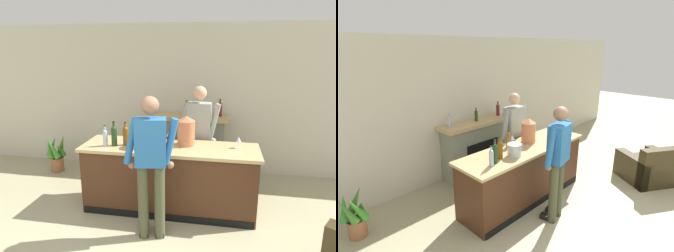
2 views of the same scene
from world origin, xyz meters
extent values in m
cube|color=beige|center=(0.00, 3.70, 1.38)|extent=(12.00, 0.07, 2.75)
cube|color=#462817|center=(0.01, 2.08, 0.46)|extent=(2.41, 0.67, 0.92)
cube|color=tan|center=(0.01, 2.08, 0.94)|extent=(2.48, 0.74, 0.04)
cube|color=black|center=(0.01, 1.74, 0.05)|extent=(2.36, 0.01, 0.10)
cube|color=gray|center=(0.06, 3.44, 0.53)|extent=(1.41, 0.44, 1.06)
cube|color=black|center=(0.06, 3.21, 0.40)|extent=(0.77, 0.02, 0.68)
cube|color=tan|center=(0.06, 3.42, 1.10)|extent=(1.57, 0.52, 0.07)
cylinder|color=#ABACB6|center=(-0.55, 3.42, 1.23)|extent=(0.07, 0.07, 0.21)
cylinder|color=#ABACB6|center=(-0.55, 3.42, 1.37)|extent=(0.03, 0.03, 0.07)
cylinder|color=#203F12|center=(0.07, 3.42, 1.23)|extent=(0.07, 0.07, 0.20)
cylinder|color=#203F12|center=(0.07, 3.42, 1.37)|extent=(0.03, 0.03, 0.07)
cylinder|color=maroon|center=(0.67, 3.42, 1.25)|extent=(0.08, 0.08, 0.23)
cylinder|color=maroon|center=(0.67, 3.42, 1.40)|extent=(0.03, 0.03, 0.08)
cylinder|color=#9B5F3F|center=(-2.37, 3.09, 0.13)|extent=(0.24, 0.24, 0.27)
cylinder|color=#332319|center=(-2.37, 3.09, 0.26)|extent=(0.22, 0.22, 0.02)
cone|color=#397B28|center=(-2.28, 3.08, 0.43)|extent=(0.14, 0.28, 0.31)
cone|color=#477C2A|center=(-2.31, 3.20, 0.50)|extent=(0.31, 0.24, 0.43)
cone|color=#348B34|center=(-2.47, 3.13, 0.48)|extent=(0.22, 0.30, 0.39)
cone|color=#47842C|center=(-2.46, 3.02, 0.47)|extent=(0.29, 0.32, 0.39)
cone|color=#3C912C|center=(-2.36, 2.97, 0.49)|extent=(0.30, 0.14, 0.42)
cylinder|color=#464930|center=(0.01, 1.38, 0.48)|extent=(0.13, 0.13, 0.96)
cube|color=black|center=(0.00, 1.45, 0.04)|extent=(0.14, 0.25, 0.07)
cylinder|color=#464930|center=(-0.18, 1.34, 0.48)|extent=(0.13, 0.13, 0.96)
cube|color=black|center=(-0.20, 1.41, 0.04)|extent=(0.14, 0.25, 0.07)
cube|color=#2864A1|center=(-0.09, 1.36, 1.24)|extent=(0.39, 0.28, 0.56)
cylinder|color=#2864A1|center=(0.14, 1.42, 1.24)|extent=(0.20, 0.08, 0.57)
sphere|color=#88614A|center=(0.13, 1.44, 0.94)|extent=(0.09, 0.09, 0.09)
cylinder|color=#2864A1|center=(-0.31, 1.34, 1.24)|extent=(0.20, 0.08, 0.57)
sphere|color=#88614A|center=(-0.32, 1.36, 0.94)|extent=(0.09, 0.09, 0.09)
sphere|color=#88614A|center=(-0.09, 1.36, 1.67)|extent=(0.21, 0.21, 0.21)
cylinder|color=brown|center=(0.27, 2.66, 0.46)|extent=(0.13, 0.13, 0.93)
cube|color=black|center=(0.27, 2.59, 0.04)|extent=(0.11, 0.24, 0.07)
cylinder|color=brown|center=(0.47, 2.66, 0.46)|extent=(0.13, 0.13, 0.93)
cube|color=black|center=(0.47, 2.59, 0.04)|extent=(0.11, 0.24, 0.07)
cube|color=#909A95|center=(0.37, 2.66, 1.21)|extent=(0.37, 0.23, 0.57)
cylinder|color=#909A95|center=(0.14, 2.65, 1.21)|extent=(0.20, 0.08, 0.57)
sphere|color=tan|center=(0.14, 2.63, 0.91)|extent=(0.09, 0.09, 0.09)
cylinder|color=#909A95|center=(0.60, 2.63, 1.21)|extent=(0.20, 0.08, 0.57)
sphere|color=tan|center=(0.60, 2.61, 0.91)|extent=(0.09, 0.09, 0.09)
sphere|color=tan|center=(0.37, 2.66, 1.64)|extent=(0.21, 0.21, 0.21)
cylinder|color=#C47149|center=(0.23, 2.19, 1.14)|extent=(0.25, 0.25, 0.35)
cone|color=#C47149|center=(0.23, 2.19, 1.35)|extent=(0.25, 0.25, 0.07)
cylinder|color=#B29333|center=(0.23, 2.04, 1.03)|extent=(0.02, 0.04, 0.02)
cylinder|color=silver|center=(-0.38, 1.95, 1.05)|extent=(0.21, 0.21, 0.18)
cylinder|color=silver|center=(-0.38, 1.95, 1.15)|extent=(0.23, 0.23, 0.01)
cylinder|color=brown|center=(-0.61, 2.03, 1.08)|extent=(0.08, 0.08, 0.24)
sphere|color=brown|center=(-0.61, 2.03, 1.20)|extent=(0.08, 0.08, 0.08)
cylinder|color=brown|center=(-0.61, 2.03, 1.24)|extent=(0.03, 0.03, 0.09)
cylinder|color=black|center=(-0.61, 2.03, 1.30)|extent=(0.04, 0.04, 0.01)
cylinder|color=#9CB2C2|center=(-0.88, 1.93, 1.07)|extent=(0.07, 0.07, 0.21)
sphere|color=#9CB2C2|center=(-0.88, 1.93, 1.17)|extent=(0.06, 0.06, 0.06)
cylinder|color=#9CB2C2|center=(-0.88, 1.93, 1.21)|extent=(0.03, 0.03, 0.08)
cylinder|color=black|center=(-0.88, 1.93, 1.26)|extent=(0.03, 0.03, 0.01)
cylinder|color=brown|center=(-0.19, 2.26, 1.06)|extent=(0.08, 0.08, 0.20)
sphere|color=brown|center=(-0.19, 2.26, 1.16)|extent=(0.08, 0.08, 0.08)
cylinder|color=brown|center=(-0.19, 2.26, 1.20)|extent=(0.03, 0.03, 0.08)
cylinder|color=black|center=(-0.19, 2.26, 1.25)|extent=(0.04, 0.04, 0.01)
cylinder|color=#1F3E1D|center=(-0.76, 1.97, 1.08)|extent=(0.08, 0.08, 0.24)
sphere|color=#1F3E1D|center=(-0.76, 1.97, 1.21)|extent=(0.08, 0.08, 0.08)
cylinder|color=#1F3E1D|center=(-0.76, 1.97, 1.25)|extent=(0.03, 0.03, 0.10)
cylinder|color=black|center=(-0.76, 1.97, 1.31)|extent=(0.03, 0.03, 0.01)
cylinder|color=silver|center=(0.95, 2.18, 0.97)|extent=(0.07, 0.07, 0.01)
cylinder|color=silver|center=(0.95, 2.18, 1.01)|extent=(0.01, 0.01, 0.08)
cone|color=silver|center=(0.95, 2.18, 1.09)|extent=(0.07, 0.07, 0.08)
cylinder|color=silver|center=(-0.04, 2.32, 0.97)|extent=(0.07, 0.07, 0.01)
cylinder|color=silver|center=(-0.04, 2.32, 1.00)|extent=(0.01, 0.01, 0.07)
cone|color=silver|center=(-0.04, 2.32, 1.08)|extent=(0.08, 0.08, 0.08)
camera|label=1|loc=(0.72, -1.85, 2.28)|focal=32.00mm
camera|label=2|loc=(-3.09, -0.56, 2.56)|focal=28.00mm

